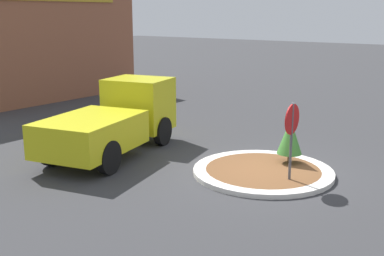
% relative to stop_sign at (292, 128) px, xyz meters
% --- Properties ---
extents(ground_plane, '(120.00, 120.00, 0.00)m').
position_rel_stop_sign_xyz_m(ground_plane, '(0.32, 0.95, -1.50)').
color(ground_plane, '#38383A').
extents(traffic_island, '(3.88, 3.88, 0.13)m').
position_rel_stop_sign_xyz_m(traffic_island, '(0.32, 0.95, -1.43)').
color(traffic_island, silver).
rests_on(traffic_island, ground_plane).
extents(stop_sign, '(0.79, 0.07, 2.15)m').
position_rel_stop_sign_xyz_m(stop_sign, '(0.00, 0.00, 0.00)').
color(stop_sign, '#4C4C51').
rests_on(stop_sign, ground_plane).
extents(island_shrub, '(0.72, 0.72, 1.29)m').
position_rel_stop_sign_xyz_m(island_shrub, '(1.31, 0.64, -0.58)').
color(island_shrub, brown).
rests_on(island_shrub, traffic_island).
extents(utility_truck, '(5.64, 3.24, 2.19)m').
position_rel_stop_sign_xyz_m(utility_truck, '(-0.58, 5.75, -0.43)').
color(utility_truck, gold).
rests_on(utility_truck, ground_plane).
extents(storefront_building, '(10.54, 6.07, 6.17)m').
position_rel_stop_sign_xyz_m(storefront_building, '(4.33, 17.50, 1.59)').
color(storefront_building, '#93563D').
rests_on(storefront_building, ground_plane).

